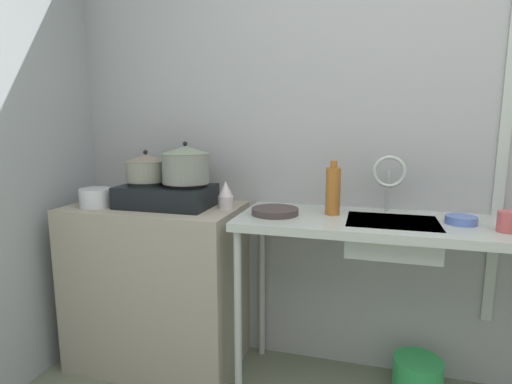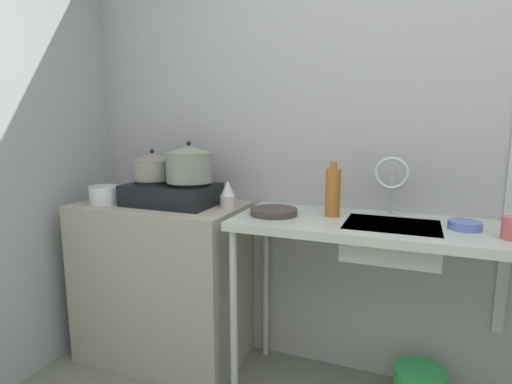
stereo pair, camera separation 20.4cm
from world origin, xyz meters
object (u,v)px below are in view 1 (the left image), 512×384
at_px(sink_basin, 392,236).
at_px(bucket_on_floor, 417,378).
at_px(percolator, 226,195).
at_px(faucet, 389,175).
at_px(pot_beside_stove, 96,198).
at_px(small_bowl_on_drainboard, 461,220).
at_px(pot_on_left_burner, 146,168).
at_px(bottle_by_sink, 333,191).
at_px(frying_pan, 275,211).
at_px(stove, 167,195).
at_px(cup_by_rack, 507,222).
at_px(pot_on_right_burner, 186,165).

relative_size(sink_basin, bucket_on_floor, 1.71).
xyz_separation_m(percolator, faucet, (0.82, 0.08, 0.13)).
bearing_deg(pot_beside_stove, small_bowl_on_drainboard, 3.75).
relative_size(pot_on_left_burner, pot_beside_stove, 1.27).
distance_m(pot_beside_stove, bottle_by_sink, 1.25).
height_order(faucet, frying_pan, faucet).
height_order(stove, frying_pan, stove).
xyz_separation_m(sink_basin, bucket_on_floor, (0.17, 0.07, -0.74)).
bearing_deg(pot_on_left_burner, percolator, 5.62).
relative_size(stove, small_bowl_on_drainboard, 3.59).
bearing_deg(frying_pan, faucet, 15.51).
relative_size(pot_on_left_burner, small_bowl_on_drainboard, 1.62).
distance_m(frying_pan, cup_by_rack, 1.00).
bearing_deg(cup_by_rack, stove, 176.95).
xyz_separation_m(percolator, frying_pan, (0.28, -0.07, -0.06)).
distance_m(stove, sink_basin, 1.16).
relative_size(stove, cup_by_rack, 5.54).
bearing_deg(small_bowl_on_drainboard, pot_on_right_burner, -179.52).
height_order(pot_on_right_burner, percolator, pot_on_right_burner).
bearing_deg(frying_pan, pot_on_right_burner, 176.61).
bearing_deg(pot_beside_stove, bucket_on_floor, 5.53).
xyz_separation_m(pot_beside_stove, bottle_by_sink, (1.24, 0.16, 0.07)).
xyz_separation_m(faucet, bucket_on_floor, (0.19, -0.06, -1.01)).
distance_m(small_bowl_on_drainboard, bottle_by_sink, 0.58).
bearing_deg(pot_on_left_burner, sink_basin, -0.61).
xyz_separation_m(pot_beside_stove, frying_pan, (0.97, 0.08, -0.03)).
distance_m(pot_on_right_burner, percolator, 0.26).
xyz_separation_m(pot_on_right_burner, frying_pan, (0.49, -0.03, -0.21)).
distance_m(percolator, frying_pan, 0.30).
xyz_separation_m(faucet, frying_pan, (-0.53, -0.15, -0.18)).
height_order(pot_beside_stove, bucket_on_floor, pot_beside_stove).
bearing_deg(pot_beside_stove, pot_on_left_burner, 23.70).
bearing_deg(bottle_by_sink, cup_by_rack, -10.47).
distance_m(percolator, faucet, 0.83).
xyz_separation_m(stove, small_bowl_on_drainboard, (1.45, 0.01, -0.04)).
xyz_separation_m(stove, pot_beside_stove, (-0.36, -0.11, -0.01)).
bearing_deg(stove, frying_pan, -2.73).
height_order(sink_basin, cup_by_rack, cup_by_rack).
relative_size(faucet, frying_pan, 1.26).
distance_m(faucet, small_bowl_on_drainboard, 0.37).
relative_size(pot_beside_stove, small_bowl_on_drainboard, 1.27).
bearing_deg(stove, pot_on_right_burner, -0.00).
relative_size(pot_on_left_burner, percolator, 1.51).
height_order(pot_beside_stove, sink_basin, pot_beside_stove).
distance_m(pot_on_left_burner, faucet, 1.26).
height_order(pot_on_left_burner, frying_pan, pot_on_left_burner).
xyz_separation_m(pot_on_left_burner, pot_beside_stove, (-0.25, -0.11, -0.16)).
relative_size(faucet, bucket_on_floor, 1.23).
distance_m(faucet, cup_by_rack, 0.53).
xyz_separation_m(cup_by_rack, bucket_on_floor, (-0.28, 0.14, -0.86)).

